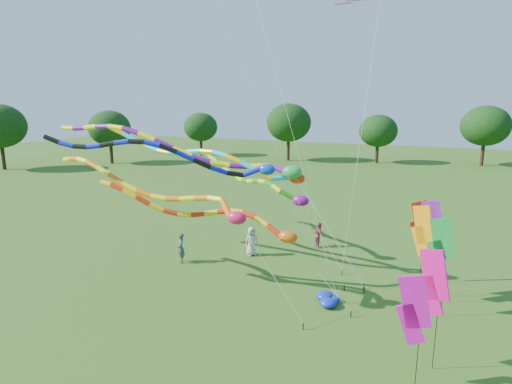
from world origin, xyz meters
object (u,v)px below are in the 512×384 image
at_px(person_a, 252,241).
at_px(person_c, 319,235).
at_px(blue_nylon_heap, 327,301).
at_px(tube_kite_red, 217,216).
at_px(person_b, 181,248).
at_px(tube_kite_orange, 164,192).

height_order(person_a, person_c, person_a).
distance_m(blue_nylon_heap, person_c, 8.29).
height_order(tube_kite_red, person_b, tube_kite_red).
xyz_separation_m(tube_kite_red, tube_kite_orange, (-2.58, -0.63, 1.11)).
xyz_separation_m(tube_kite_orange, person_c, (5.34, 9.33, -4.25)).
bearing_deg(person_c, blue_nylon_heap, 160.60).
distance_m(tube_kite_orange, person_c, 11.56).
relative_size(person_a, person_b, 1.01).
bearing_deg(person_a, blue_nylon_heap, -87.57).
distance_m(person_b, person_c, 9.00).
distance_m(blue_nylon_heap, person_a, 7.59).
bearing_deg(person_b, tube_kite_red, 16.25).
bearing_deg(tube_kite_red, tube_kite_orange, -168.04).
distance_m(tube_kite_red, blue_nylon_heap, 6.59).
distance_m(tube_kite_red, person_b, 5.70).
bearing_deg(person_a, person_b, 169.85).
xyz_separation_m(tube_kite_red, person_a, (-0.63, 5.48, -3.06)).
relative_size(tube_kite_orange, person_c, 8.98).
xyz_separation_m(tube_kite_orange, person_b, (-1.39, 3.35, -4.17)).
distance_m(tube_kite_red, tube_kite_orange, 2.87).
xyz_separation_m(person_a, person_c, (3.39, 3.22, -0.09)).
xyz_separation_m(blue_nylon_heap, person_a, (-5.97, 4.63, 0.70)).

